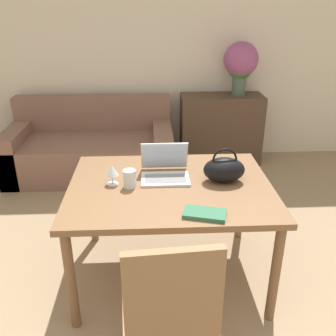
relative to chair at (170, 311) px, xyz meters
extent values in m
cube|color=beige|center=(0.00, 3.24, 0.82)|extent=(10.00, 0.06, 2.70)
cube|color=brown|center=(0.05, 0.89, 0.19)|extent=(1.33, 1.02, 0.04)
cylinder|color=brown|center=(-0.55, 0.44, -0.18)|extent=(0.06, 0.06, 0.69)
cylinder|color=brown|center=(0.66, 0.44, -0.18)|extent=(0.06, 0.06, 0.69)
cylinder|color=brown|center=(-0.55, 1.34, -0.18)|extent=(0.06, 0.06, 0.69)
cylinder|color=brown|center=(0.66, 1.34, -0.18)|extent=(0.06, 0.06, 0.69)
cube|color=olive|center=(-0.01, 0.08, -0.09)|extent=(0.47, 0.47, 0.05)
cube|color=olive|center=(0.01, -0.12, 0.18)|extent=(0.42, 0.07, 0.49)
cylinder|color=olive|center=(-0.20, 0.25, -0.32)|extent=(0.04, 0.04, 0.42)
cylinder|color=olive|center=(0.16, 0.28, -0.32)|extent=(0.04, 0.04, 0.42)
cube|color=#7F5B4C|center=(-0.75, 2.68, -0.32)|extent=(1.81, 0.90, 0.42)
cube|color=#7F5B4C|center=(-0.75, 3.03, 0.09)|extent=(1.81, 0.20, 0.40)
cube|color=#7F5B4C|center=(-1.55, 2.68, -0.25)|extent=(0.20, 0.90, 0.56)
cube|color=#7F5B4C|center=(0.06, 2.68, -0.25)|extent=(0.20, 0.90, 0.56)
cube|color=#4C3828|center=(0.77, 2.96, -0.11)|extent=(0.95, 0.40, 0.83)
cube|color=silver|center=(0.02, 0.95, 0.21)|extent=(0.32, 0.22, 0.02)
cube|color=gray|center=(0.02, 0.95, 0.22)|extent=(0.28, 0.14, 0.00)
cube|color=silver|center=(0.02, 1.11, 0.32)|extent=(0.32, 0.08, 0.21)
cube|color=silver|center=(0.02, 1.10, 0.33)|extent=(0.30, 0.07, 0.19)
cylinder|color=silver|center=(-0.21, 0.87, 0.26)|extent=(0.08, 0.08, 0.12)
cylinder|color=silver|center=(-0.33, 0.91, 0.21)|extent=(0.08, 0.08, 0.01)
cylinder|color=silver|center=(-0.33, 0.91, 0.24)|extent=(0.01, 0.01, 0.06)
cone|color=silver|center=(-0.33, 0.91, 0.31)|extent=(0.08, 0.08, 0.07)
ellipsoid|color=black|center=(0.41, 0.92, 0.29)|extent=(0.27, 0.18, 0.17)
torus|color=black|center=(0.41, 0.92, 0.36)|extent=(0.16, 0.01, 0.16)
cylinder|color=#47564C|center=(0.95, 2.96, 0.43)|extent=(0.16, 0.16, 0.26)
sphere|color=#3D6B38|center=(0.95, 2.96, 0.62)|extent=(0.29, 0.29, 0.29)
sphere|color=#994C7F|center=(0.95, 2.96, 0.70)|extent=(0.39, 0.39, 0.39)
cube|color=#336B4C|center=(0.22, 0.49, 0.22)|extent=(0.26, 0.19, 0.02)
camera|label=1|loc=(-0.07, -1.30, 1.32)|focal=40.00mm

